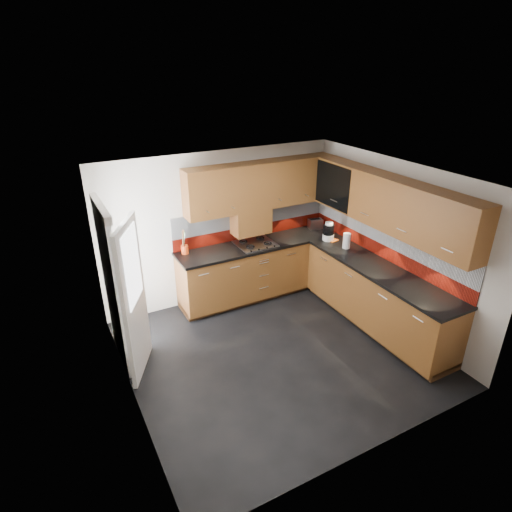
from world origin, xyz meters
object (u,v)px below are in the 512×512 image
utensil_pot (185,248)px  toaster (315,224)px  food_processor (328,232)px  gas_hob (256,244)px

utensil_pot → toaster: utensil_pot is taller
toaster → food_processor: size_ratio=0.84×
food_processor → toaster: bearing=77.3°
gas_hob → food_processor: (1.12, -0.39, 0.12)m
utensil_pot → gas_hob: bearing=-10.5°
utensil_pot → toaster: bearing=-1.5°
utensil_pot → food_processor: 2.30m
food_processor → utensil_pot: bearing=165.0°
toaster → food_processor: bearing=-102.7°
gas_hob → food_processor: 1.19m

